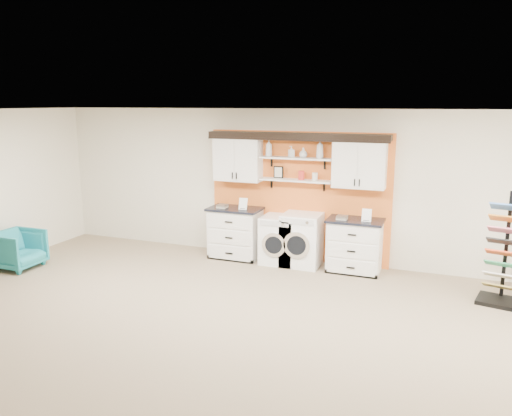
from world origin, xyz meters
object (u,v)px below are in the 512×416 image
at_px(armchair, 18,249).
at_px(washer, 280,239).
at_px(base_cabinet_right, 355,245).
at_px(sample_rack, 503,269).
at_px(dryer, 302,240).
at_px(base_cabinet_left, 235,233).

bearing_deg(armchair, washer, -65.57).
distance_m(base_cabinet_right, sample_rack, 2.37).
xyz_separation_m(base_cabinet_right, armchair, (-5.63, -1.97, -0.13)).
height_order(base_cabinet_right, dryer, dryer).
bearing_deg(dryer, armchair, -157.17).
height_order(base_cabinet_left, armchair, base_cabinet_left).
xyz_separation_m(washer, dryer, (0.42, 0.00, 0.04)).
distance_m(base_cabinet_right, dryer, 0.95).
bearing_deg(sample_rack, base_cabinet_right, 175.92).
relative_size(sample_rack, armchair, 2.21).
bearing_deg(base_cabinet_right, sample_rack, -16.01).
xyz_separation_m(dryer, armchair, (-4.68, -1.97, -0.14)).
xyz_separation_m(base_cabinet_right, sample_rack, (2.28, -0.65, 0.06)).
bearing_deg(armchair, sample_rack, -80.92).
relative_size(base_cabinet_left, dryer, 1.04).
relative_size(base_cabinet_left, base_cabinet_right, 1.03).
bearing_deg(dryer, sample_rack, -11.38).
distance_m(dryer, armchair, 5.08).
bearing_deg(washer, armchair, -155.17).
relative_size(dryer, sample_rack, 0.58).
bearing_deg(sample_rack, dryer, -179.45).
distance_m(base_cabinet_left, washer, 0.89).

